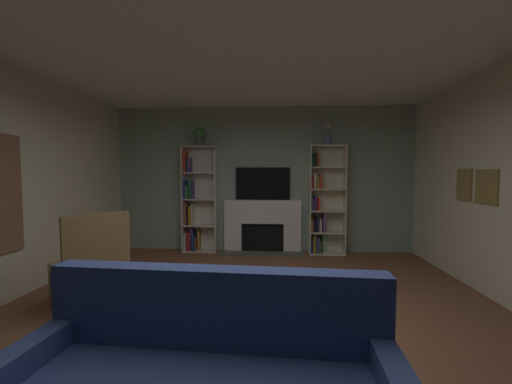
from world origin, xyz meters
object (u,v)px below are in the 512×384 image
Objects in this scene: tv at (263,184)px; bookshelf_left at (196,204)px; potted_plant at (199,136)px; armchair at (92,260)px; fireplace at (263,225)px; bookshelf_right at (322,203)px; vase_with_flowers at (328,138)px.

tv is 1.36m from bookshelf_left.
potted_plant reaches higher than armchair.
fireplace is 2.11m from potted_plant.
potted_plant is (-2.35, -0.03, 1.28)m from bookshelf_right.
vase_with_flowers reaches higher than fireplace.
tv is 1.49m from vase_with_flowers.
bookshelf_left is 5.71× the size of potted_plant.
bookshelf_left is 2.78m from armchair.
potted_plant is at bearing -174.35° from tv.
bookshelf_left is at bearing 179.61° from bookshelf_right.
tv is 0.51× the size of bookshelf_right.
potted_plant is 3.21m from armchair.
vase_with_flowers reaches higher than bookshelf_right.
vase_with_flowers is 4.33m from armchair.
bookshelf_right is at bearing 42.79° from armchair.
fireplace is 1.51× the size of tv.
tv reaches higher than fireplace.
tv is 1.20m from bookshelf_right.
armchair is at bearing -100.02° from bookshelf_left.
bookshelf_right is at bearing 0.61° from potted_plant.
fireplace is at bearing 0.51° from bookshelf_left.
vase_with_flowers reaches higher than potted_plant.
fireplace is 0.77× the size of bookshelf_left.
tv is 3.40m from armchair.
armchair is (-2.99, -2.67, -1.63)m from vase_with_flowers.
vase_with_flowers is at bearing 41.77° from armchair.
fireplace is at bearing -90.00° from tv.
potted_plant is (-1.21, -0.12, 0.91)m from tv.
potted_plant is at bearing 78.06° from armchair.
bookshelf_right is at bearing 162.36° from vase_with_flowers.
vase_with_flowers is (1.21, -0.12, 0.86)m from tv.
armchair is (-1.78, -2.73, 0.04)m from fireplace.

